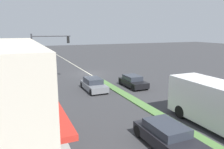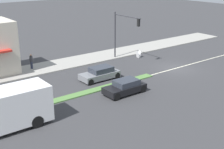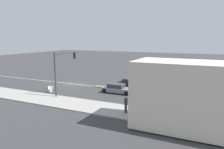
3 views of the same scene
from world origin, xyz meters
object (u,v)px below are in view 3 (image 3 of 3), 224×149
Objects in this scene: traffic_signal_main at (62,65)px; warning_aframe_sign at (50,89)px; pedestrian at (126,104)px; delivery_truck at (211,84)px; suv_grey at (117,89)px; sedan_dark at (216,99)px; suv_black at (131,83)px.

traffic_signal_main reaches higher than warning_aframe_sign.
warning_aframe_sign is (-3.51, -12.64, -0.57)m from pedestrian.
warning_aframe_sign is 0.11× the size of delivery_truck.
delivery_truck reaches higher than suv_grey.
traffic_signal_main is 11.13m from pedestrian.
warning_aframe_sign is 9.23m from suv_grey.
pedestrian is at bearing -32.24° from delivery_truck.
warning_aframe_sign is 20.99m from sedan_dark.
traffic_signal_main is 11.04m from suv_black.
warning_aframe_sign is at bearing -105.53° from pedestrian.
pedestrian is 10.77m from sedan_dark.
sedan_dark is at bearing 100.03° from warning_aframe_sign.
suv_black is (-8.32, 6.47, -3.29)m from traffic_signal_main.
suv_grey is at bearing -69.00° from delivery_truck.
pedestrian is at bearing 30.17° from suv_grey.
warning_aframe_sign is at bearing -66.65° from suv_grey.
traffic_signal_main reaches higher than delivery_truck.
pedestrian reaches higher than suv_grey.
delivery_truck is at bearing 147.76° from pedestrian.
pedestrian reaches higher than sedan_dark.
pedestrian is (3.24, 10.24, -2.90)m from traffic_signal_main.
traffic_signal_main is 1.39× the size of suv_grey.
traffic_signal_main is at bearing 83.60° from warning_aframe_sign.
warning_aframe_sign is at bearing -96.40° from traffic_signal_main.
pedestrian is 0.22× the size of delivery_truck.
delivery_truck reaches higher than warning_aframe_sign.
traffic_signal_main is 18.98m from sedan_dark.
suv_grey is (-0.00, -12.20, -0.01)m from sedan_dark.
suv_grey is 1.05× the size of suv_black.
traffic_signal_main is at bearing -64.61° from delivery_truck.
pedestrian is 13.13m from warning_aframe_sign.
delivery_truck is 12.31m from suv_grey.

